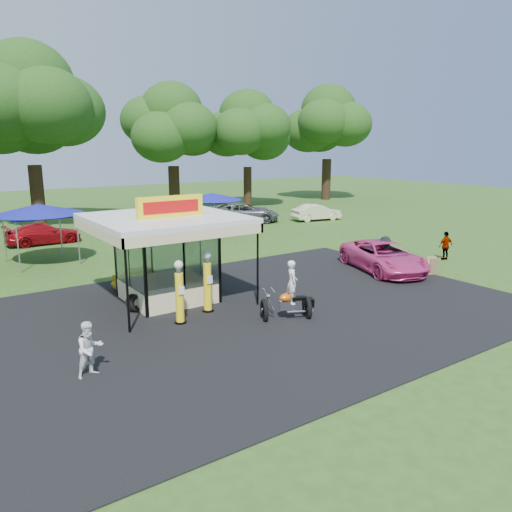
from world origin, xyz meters
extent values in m
plane|color=#2D4F18|center=(0.00, 0.00, 0.00)|extent=(120.00, 120.00, 0.00)
cube|color=black|center=(0.00, 2.00, 0.02)|extent=(20.00, 14.00, 0.04)
cube|color=white|center=(-2.00, 5.00, 0.03)|extent=(3.00, 3.00, 0.06)
cube|color=white|center=(-2.00, 5.00, 3.29)|extent=(5.40, 5.40, 0.18)
cube|color=yellow|center=(-2.00, 4.50, 3.78)|extent=(2.60, 0.25, 0.80)
cube|color=red|center=(-2.00, 4.37, 3.78)|extent=(2.21, 0.02, 0.45)
cylinder|color=black|center=(-4.55, 2.45, 1.60)|extent=(0.08, 0.08, 3.20)
cylinder|color=black|center=(0.55, 2.45, 1.60)|extent=(0.08, 0.08, 3.20)
cylinder|color=black|center=(-2.79, 2.31, 0.05)|extent=(0.42, 0.42, 0.10)
cylinder|color=yellow|center=(-2.79, 2.31, 0.95)|extent=(0.29, 0.29, 1.71)
cylinder|color=silver|center=(-2.79, 2.31, 1.90)|extent=(0.19, 0.19, 0.19)
sphere|color=white|center=(-2.79, 2.31, 2.09)|extent=(0.30, 0.30, 0.30)
cube|color=white|center=(-2.79, 2.14, 1.24)|extent=(0.21, 0.02, 0.29)
cylinder|color=black|center=(-1.39, 2.86, 0.05)|extent=(0.43, 0.43, 0.10)
cylinder|color=yellow|center=(-1.39, 2.86, 0.98)|extent=(0.29, 0.29, 1.76)
cylinder|color=silver|center=(-1.39, 2.86, 1.96)|extent=(0.20, 0.20, 0.20)
sphere|color=white|center=(-1.39, 2.86, 2.16)|extent=(0.31, 0.31, 0.31)
cube|color=white|center=(-1.39, 2.68, 1.27)|extent=(0.22, 0.02, 0.29)
torus|color=black|center=(-0.21, 0.95, 0.35)|extent=(0.51, 0.86, 0.87)
torus|color=black|center=(1.21, 0.31, 0.35)|extent=(0.51, 0.86, 0.87)
cube|color=silver|center=(0.55, 0.61, 0.52)|extent=(0.64, 0.50, 0.31)
ellipsoid|color=orange|center=(0.55, 0.61, 0.81)|extent=(0.66, 0.37, 0.31)
cube|color=black|center=(0.88, 0.46, 0.75)|extent=(0.63, 0.48, 0.10)
cube|color=black|center=(1.24, 0.30, 0.57)|extent=(0.48, 0.47, 0.29)
cylinder|color=silver|center=(-0.07, 0.88, 0.72)|extent=(0.44, 0.24, 0.92)
cylinder|color=silver|center=(0.07, 0.82, 1.09)|extent=(0.30, 0.59, 0.05)
sphere|color=silver|center=(-0.09, 0.89, 0.88)|extent=(0.17, 0.17, 0.17)
imported|color=white|center=(0.69, 0.54, 1.35)|extent=(0.57, 0.67, 1.55)
torus|color=black|center=(-3.53, 4.31, 0.34)|extent=(0.75, 0.54, 0.70)
torus|color=black|center=(-3.65, 4.45, 0.34)|extent=(0.76, 0.61, 0.70)
cube|color=#593819|center=(9.91, 1.34, 0.44)|extent=(0.54, 0.40, 0.88)
cube|color=#593819|center=(9.91, 1.56, 0.44)|extent=(0.54, 0.40, 0.88)
imported|color=yellow|center=(-2.00, 7.20, 0.48)|extent=(2.82, 1.13, 0.96)
imported|color=#E03D86|center=(8.58, 3.32, 0.73)|extent=(3.93, 5.75, 1.46)
imported|color=white|center=(-6.50, 0.08, 0.77)|extent=(0.83, 0.70, 1.53)
imported|color=black|center=(8.93, 3.56, 0.83)|extent=(1.14, 0.74, 1.65)
imported|color=gray|center=(13.19, 3.09, 0.77)|extent=(0.95, 0.53, 1.53)
imported|color=#A10C12|center=(-3.46, 19.89, 0.64)|extent=(4.47, 1.95, 1.28)
imported|color=#575659|center=(11.54, 20.17, 0.77)|extent=(6.13, 4.75, 1.55)
imported|color=beige|center=(16.93, 17.66, 0.66)|extent=(4.22, 2.09, 1.33)
cylinder|color=gray|center=(-6.09, 15.95, 1.22)|extent=(0.06, 0.06, 2.45)
cylinder|color=gray|center=(-3.23, 15.95, 1.22)|extent=(0.06, 0.06, 2.45)
cylinder|color=gray|center=(-6.09, 13.09, 1.22)|extent=(0.06, 0.06, 2.45)
cylinder|color=gray|center=(-3.23, 13.09, 1.22)|extent=(0.06, 0.06, 2.45)
cube|color=#171A96|center=(-4.66, 14.52, 2.51)|extent=(3.06, 3.06, 0.12)
cone|color=#171A96|center=(-4.66, 14.52, 2.83)|extent=(4.41, 4.41, 0.51)
cylinder|color=gray|center=(5.60, 18.29, 1.12)|extent=(0.06, 0.06, 2.24)
cylinder|color=gray|center=(8.20, 18.29, 1.12)|extent=(0.06, 0.06, 2.24)
cylinder|color=gray|center=(5.60, 15.69, 1.12)|extent=(0.06, 0.06, 2.24)
cylinder|color=gray|center=(8.20, 15.69, 1.12)|extent=(0.06, 0.06, 2.24)
cube|color=#171A96|center=(6.90, 16.99, 2.30)|extent=(2.80, 2.80, 0.11)
cone|color=#171A96|center=(6.90, 16.99, 2.59)|extent=(4.03, 4.03, 0.47)
cylinder|color=black|center=(-2.23, 26.89, 2.28)|extent=(0.98, 0.98, 4.56)
ellipsoid|color=#183F12|center=(-2.23, 26.89, 8.20)|extent=(10.93, 10.93, 9.37)
cylinder|color=black|center=(10.34, 30.12, 2.03)|extent=(1.02, 1.02, 4.06)
ellipsoid|color=#183F12|center=(10.34, 30.12, 7.22)|extent=(9.47, 9.47, 8.12)
cylinder|color=black|center=(17.05, 27.89, 1.95)|extent=(0.78, 0.78, 3.89)
ellipsoid|color=#183F12|center=(17.05, 27.89, 6.92)|extent=(9.08, 9.08, 7.79)
cylinder|color=black|center=(28.21, 28.90, 2.21)|extent=(1.00, 1.00, 4.43)
ellipsoid|color=#183F12|center=(28.21, 28.90, 7.76)|extent=(10.00, 10.00, 8.57)
camera|label=1|loc=(-9.88, -12.54, 6.06)|focal=35.00mm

